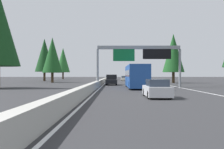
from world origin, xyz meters
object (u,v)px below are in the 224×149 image
box_truck_far_right (135,75)px  conifer_left_far (63,60)px  conifer_right_mid (173,53)px  conifer_left_near (52,55)px  sedan_far_center (157,89)px  sign_gantry_overhead (140,54)px  conifer_left_mid (44,55)px  sedan_distant_b (124,78)px  minivan_mid_right (113,77)px  bus_mid_left (136,76)px  pickup_far_left (111,80)px

box_truck_far_right → conifer_left_far: (25.15, 28.26, 6.39)m
conifer_right_mid → conifer_left_near: bearing=84.5°
conifer_left_near → conifer_left_far: 47.23m
conifer_right_mid → sedan_far_center: bearing=164.9°
sign_gantry_overhead → conifer_left_near: 28.48m
sedan_far_center → conifer_left_far: conifer_left_far is taller
conifer_left_mid → sedan_distant_b: bearing=-73.3°
sedan_far_center → minivan_mid_right: (74.18, 3.82, 0.27)m
conifer_right_mid → conifer_left_near: conifer_right_mid is taller
minivan_mid_right → conifer_right_mid: conifer_right_mid is taller
sign_gantry_overhead → conifer_left_mid: 44.22m
sign_gantry_overhead → bus_mid_left: 4.35m
pickup_far_left → conifer_left_far: bearing=19.1°
box_truck_far_right → sedan_distant_b: 3.81m
bus_mid_left → conifer_left_near: bearing=35.7°
sedan_distant_b → bus_mid_left: 46.72m
minivan_mid_right → conifer_left_mid: (-19.90, 20.18, 6.65)m
minivan_mid_right → sedan_distant_b: bearing=-164.6°
sedan_far_center → box_truck_far_right: (60.75, -3.36, 0.93)m
sedan_far_center → conifer_left_near: (39.20, 17.97, 5.78)m
sedan_distant_b → box_truck_far_right: bearing=-99.8°
sedan_distant_b → conifer_left_mid: 25.70m
conifer_left_mid → conifer_left_far: bearing=1.6°
sedan_far_center → conifer_left_mid: (54.28, 24.00, 6.92)m
sedan_far_center → conifer_right_mid: conifer_right_mid is taller
bus_mid_left → conifer_left_far: 75.59m
sign_gantry_overhead → sedan_distant_b: sign_gantry_overhead is taller
pickup_far_left → conifer_left_far: 64.49m
sedan_distant_b → conifer_left_near: conifer_left_near is taller
minivan_mid_right → conifer_left_far: conifer_left_far is taller
box_truck_far_right → conifer_left_mid: size_ratio=0.68×
conifer_right_mid → pickup_far_left: bearing=129.1°
bus_mid_left → sign_gantry_overhead: bearing=-15.7°
pickup_far_left → bus_mid_left: bearing=-161.8°
bus_mid_left → conifer_right_mid: conifer_right_mid is taller
box_truck_far_right → conifer_left_mid: 28.74m
minivan_mid_right → conifer_left_mid: bearing=134.6°
sedan_distant_b → sedan_far_center: bearing=-179.7°
pickup_far_left → conifer_right_mid: conifer_right_mid is taller
box_truck_far_right → sedan_far_center: bearing=176.8°
conifer_left_near → conifer_left_far: conifer_left_far is taller
minivan_mid_right → pickup_far_left: bearing=179.9°
conifer_left_far → pickup_far_left: bearing=-160.9°
bus_mid_left → minivan_mid_right: (59.51, 3.45, -0.77)m
bus_mid_left → conifer_left_near: size_ratio=1.08×
conifer_right_mid → conifer_left_mid: size_ratio=0.88×
pickup_far_left → sedan_distant_b: bearing=-5.7°
sedan_far_center → box_truck_far_right: bearing=-3.2°
box_truck_far_right → sign_gantry_overhead: bearing=176.1°
sign_gantry_overhead → box_truck_far_right: 43.46m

